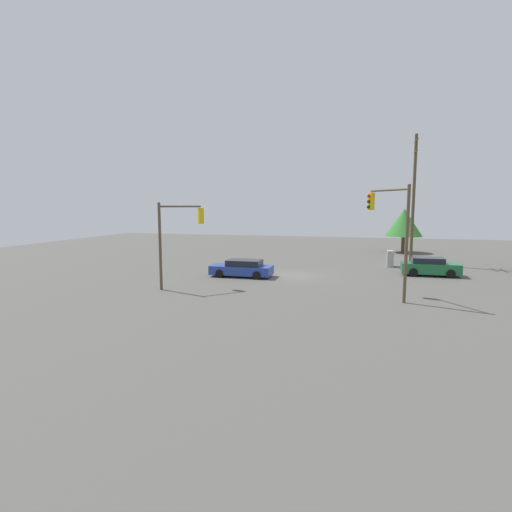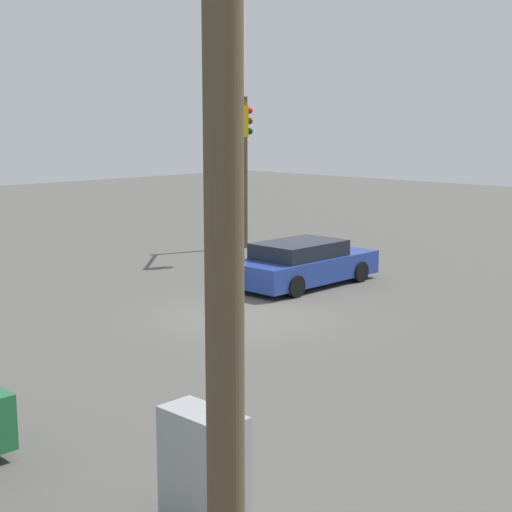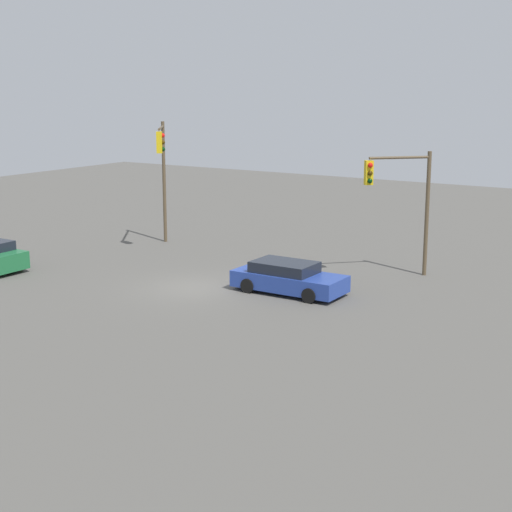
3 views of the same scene
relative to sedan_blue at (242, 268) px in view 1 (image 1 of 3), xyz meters
The scene contains 8 objects.
ground_plane 4.00m from the sedan_blue, 68.69° to the right, with size 80.00×80.00×0.00m, color #54514C.
sedan_blue is the anchor object (origin of this frame).
sedan_green 14.46m from the sedan_blue, 73.68° to the right, with size 1.86×4.21×1.40m.
traffic_signal_main 11.94m from the sedan_blue, 114.30° to the right, with size 2.91×2.23×6.49m.
traffic_signal_cross 6.62m from the sedan_blue, 151.49° to the left, with size 2.26×2.30×5.56m.
utility_pole_tall 17.81m from the sedan_blue, 51.32° to the right, with size 2.20×0.28×11.77m.
electrical_cabinet 13.85m from the sedan_blue, 54.13° to the right, with size 1.05×0.52×1.42m, color #9EA0A3.
tree_behind 24.06m from the sedan_blue, 34.03° to the right, with size 4.13×4.13×5.03m.
Camera 1 is at (-30.14, -4.98, 5.34)m, focal length 28.00 mm.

